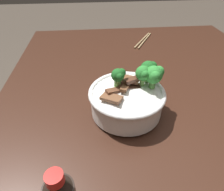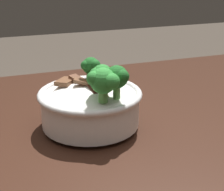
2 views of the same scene
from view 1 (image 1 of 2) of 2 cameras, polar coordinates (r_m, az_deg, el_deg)
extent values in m
cube|color=#381E14|center=(0.59, 15.07, -6.76)|extent=(1.42, 1.00, 0.04)
cube|color=#381E14|center=(1.33, -14.74, -1.07)|extent=(0.06, 0.06, 0.76)
cube|color=#381E14|center=(1.45, 21.08, 1.04)|extent=(0.06, 0.06, 0.76)
cylinder|color=white|center=(0.56, 4.02, -4.65)|extent=(0.08, 0.08, 0.01)
cylinder|color=white|center=(0.54, 4.18, -1.84)|extent=(0.19, 0.19, 0.06)
torus|color=white|center=(0.52, 4.34, 0.87)|extent=(0.20, 0.20, 0.01)
ellipsoid|color=white|center=(0.52, 4.29, 0.02)|extent=(0.17, 0.17, 0.05)
cube|color=#4C2B1E|center=(0.52, 5.94, 2.61)|extent=(0.03, 0.08, 0.02)
cube|color=brown|center=(0.47, -0.17, -0.71)|extent=(0.05, 0.06, 0.01)
cube|color=brown|center=(0.51, 4.10, 2.83)|extent=(0.07, 0.04, 0.02)
cube|color=brown|center=(0.50, 2.31, 1.74)|extent=(0.05, 0.08, 0.02)
cube|color=brown|center=(0.52, 4.80, 4.78)|extent=(0.05, 0.06, 0.01)
cube|color=#563323|center=(0.51, 6.40, 4.65)|extent=(0.03, 0.05, 0.01)
cylinder|color=#5B9947|center=(0.54, 10.08, 5.15)|extent=(0.01, 0.01, 0.03)
sphere|color=#1E6023|center=(0.53, 10.40, 7.64)|extent=(0.04, 0.04, 0.04)
sphere|color=#1E6023|center=(0.52, 11.32, 6.98)|extent=(0.02, 0.02, 0.02)
sphere|color=#1E6023|center=(0.53, 11.57, 8.31)|extent=(0.03, 0.03, 0.03)
cylinder|color=#6BA84C|center=(0.51, 1.64, 3.43)|extent=(0.02, 0.02, 0.03)
sphere|color=#1E6023|center=(0.49, 1.69, 5.91)|extent=(0.03, 0.03, 0.03)
sphere|color=#1E6023|center=(0.48, 2.15, 5.47)|extent=(0.02, 0.02, 0.02)
sphere|color=#1E6023|center=(0.50, 2.77, 6.63)|extent=(0.02, 0.02, 0.02)
cylinder|color=#7AB256|center=(0.52, 8.68, 3.87)|extent=(0.01, 0.01, 0.03)
sphere|color=#2D8433|center=(0.51, 8.96, 6.39)|extent=(0.04, 0.04, 0.04)
sphere|color=#2D8433|center=(0.49, 9.48, 6.02)|extent=(0.02, 0.02, 0.02)
sphere|color=#2D8433|center=(0.51, 9.75, 6.40)|extent=(0.02, 0.02, 0.02)
cylinder|color=#5B9947|center=(0.52, 11.55, 3.38)|extent=(0.02, 0.02, 0.02)
sphere|color=green|center=(0.51, 11.93, 5.91)|extent=(0.05, 0.05, 0.05)
sphere|color=green|center=(0.49, 12.36, 5.49)|extent=(0.03, 0.03, 0.03)
sphere|color=green|center=(0.52, 13.32, 6.77)|extent=(0.03, 0.03, 0.03)
cylinder|color=tan|center=(1.01, 8.69, 15.56)|extent=(0.18, 0.11, 0.01)
cylinder|color=tan|center=(1.01, 9.42, 15.41)|extent=(0.18, 0.11, 0.01)
cone|color=black|center=(0.35, -15.70, -23.63)|extent=(0.05, 0.05, 0.02)
cylinder|color=red|center=(0.33, -16.29, -22.02)|extent=(0.03, 0.03, 0.02)
camera|label=2|loc=(0.74, 67.69, 10.44)|focal=56.78mm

